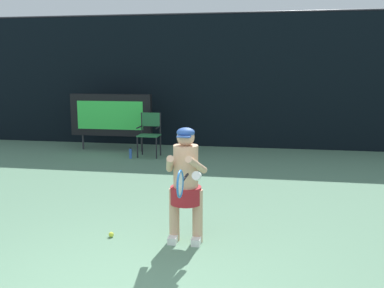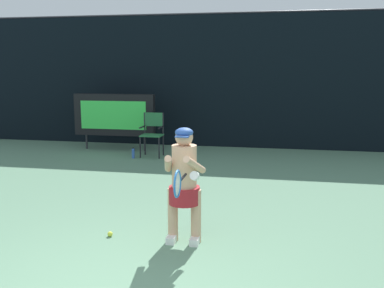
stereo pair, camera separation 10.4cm
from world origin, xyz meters
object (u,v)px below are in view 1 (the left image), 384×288
object	(u,v)px
scoreboard	(111,115)
umpire_chair	(150,132)
tennis_player	(186,181)
tennis_ball_loose	(111,235)
tennis_racket	(181,183)
water_bottle	(131,153)

from	to	relation	value
scoreboard	umpire_chair	xyz separation A→B (m)	(1.22, -0.61, -0.33)
tennis_player	tennis_ball_loose	world-z (taller)	tennis_player
tennis_player	tennis_racket	world-z (taller)	tennis_player
scoreboard	tennis_player	bearing A→B (deg)	-61.62
scoreboard	water_bottle	bearing A→B (deg)	-49.27
tennis_racket	tennis_ball_loose	distance (m)	1.51
scoreboard	tennis_racket	bearing A→B (deg)	-63.54
umpire_chair	tennis_player	world-z (taller)	tennis_player
scoreboard	tennis_ball_loose	bearing A→B (deg)	-69.82
tennis_ball_loose	tennis_player	bearing A→B (deg)	1.83
tennis_racket	tennis_player	bearing A→B (deg)	94.86
umpire_chair	tennis_ball_loose	bearing A→B (deg)	-79.97
umpire_chair	tennis_racket	distance (m)	6.15
scoreboard	tennis_racket	size ratio (longest dim) A/B	3.65
scoreboard	tennis_ball_loose	size ratio (longest dim) A/B	32.35
umpire_chair	tennis_player	distance (m)	5.54
umpire_chair	water_bottle	distance (m)	0.72
tennis_player	tennis_racket	bearing A→B (deg)	-84.21
water_bottle	tennis_player	size ratio (longest dim) A/B	0.18
scoreboard	umpire_chair	size ratio (longest dim) A/B	2.04
tennis_racket	scoreboard	bearing A→B (deg)	115.53
water_bottle	tennis_ball_loose	world-z (taller)	water_bottle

